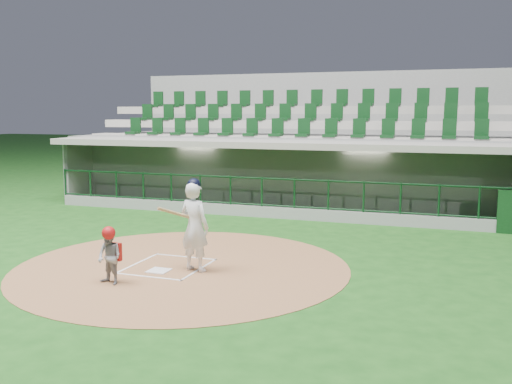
{
  "coord_description": "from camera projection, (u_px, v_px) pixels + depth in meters",
  "views": [
    {
      "loc": [
        5.81,
        -10.95,
        3.32
      ],
      "look_at": [
        0.99,
        2.6,
        1.3
      ],
      "focal_mm": 40.0,
      "sensor_mm": 36.0,
      "label": 1
    }
  ],
  "objects": [
    {
      "name": "ground",
      "position": [
        174.0,
        263.0,
        12.6
      ],
      "size": [
        120.0,
        120.0,
        0.0
      ],
      "primitive_type": "plane",
      "color": "#164614",
      "rests_on": "ground"
    },
    {
      "name": "dirt_circle",
      "position": [
        182.0,
        267.0,
        12.32
      ],
      "size": [
        7.2,
        7.2,
        0.01
      ],
      "primitive_type": "cylinder",
      "color": "brown",
      "rests_on": "ground"
    },
    {
      "name": "home_plate",
      "position": [
        159.0,
        271.0,
        11.95
      ],
      "size": [
        0.43,
        0.43,
        0.02
      ],
      "primitive_type": "cube",
      "color": "white",
      "rests_on": "dirt_circle"
    },
    {
      "name": "batter_box_chalk",
      "position": [
        168.0,
        266.0,
        12.32
      ],
      "size": [
        1.55,
        1.8,
        0.01
      ],
      "color": "white",
      "rests_on": "ground"
    },
    {
      "name": "dugout_structure",
      "position": [
        283.0,
        181.0,
        19.71
      ],
      "size": [
        16.4,
        3.7,
        3.0
      ],
      "color": "gray",
      "rests_on": "ground"
    },
    {
      "name": "seating_deck",
      "position": [
        302.0,
        160.0,
        22.58
      ],
      "size": [
        17.0,
        6.72,
        5.15
      ],
      "color": "slate",
      "rests_on": "ground"
    },
    {
      "name": "batter",
      "position": [
        194.0,
        225.0,
        11.86
      ],
      "size": [
        0.92,
        0.94,
        1.96
      ],
      "color": "white",
      "rests_on": "dirt_circle"
    },
    {
      "name": "catcher",
      "position": [
        110.0,
        255.0,
        10.99
      ],
      "size": [
        0.6,
        0.52,
        1.14
      ],
      "color": "gray",
      "rests_on": "dirt_circle"
    }
  ]
}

